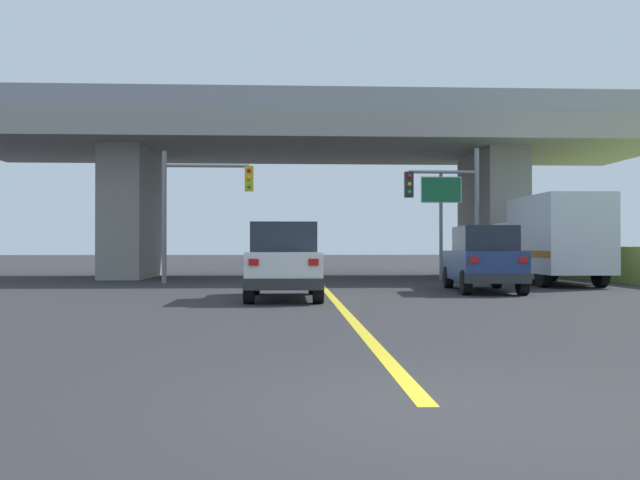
# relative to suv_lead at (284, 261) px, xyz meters

# --- Properties ---
(ground) EXTENTS (160.00, 160.00, 0.00)m
(ground) POSITION_rel_suv_lead_xyz_m (1.32, 13.06, -1.01)
(ground) COLOR #2B2B2D
(overpass_bridge) EXTENTS (31.16, 9.33, 7.67)m
(overpass_bridge) POSITION_rel_suv_lead_xyz_m (1.32, 13.06, 4.36)
(overpass_bridge) COLOR gray
(overpass_bridge) RESTS_ON ground
(lane_divider_stripe) EXTENTS (0.20, 23.09, 0.01)m
(lane_divider_stripe) POSITION_rel_suv_lead_xyz_m (1.32, -1.05, -1.01)
(lane_divider_stripe) COLOR yellow
(lane_divider_stripe) RESTS_ON ground
(suv_lead) EXTENTS (1.95, 4.44, 2.02)m
(suv_lead) POSITION_rel_suv_lead_xyz_m (0.00, 0.00, 0.00)
(suv_lead) COLOR silver
(suv_lead) RESTS_ON ground
(suv_crossing) EXTENTS (2.20, 4.68, 2.02)m
(suv_crossing) POSITION_rel_suv_lead_xyz_m (6.16, 2.69, -0.00)
(suv_crossing) COLOR navy
(suv_crossing) RESTS_ON ground
(box_truck) EXTENTS (2.33, 6.56, 3.20)m
(box_truck) POSITION_rel_suv_lead_xyz_m (9.81, 6.56, 0.65)
(box_truck) COLOR silver
(box_truck) RESTS_ON ground
(traffic_signal_nearside) EXTENTS (2.83, 0.36, 5.10)m
(traffic_signal_nearside) POSITION_rel_suv_lead_xyz_m (6.26, 7.26, 2.11)
(traffic_signal_nearside) COLOR slate
(traffic_signal_nearside) RESTS_ON ground
(traffic_signal_farside) EXTENTS (3.47, 0.36, 5.02)m
(traffic_signal_farside) POSITION_rel_suv_lead_xyz_m (-3.35, 8.07, 2.25)
(traffic_signal_farside) COLOR slate
(traffic_signal_farside) RESTS_ON ground
(highway_sign) EXTENTS (1.71, 0.17, 4.48)m
(highway_sign) POSITION_rel_suv_lead_xyz_m (6.52, 10.16, 2.30)
(highway_sign) COLOR slate
(highway_sign) RESTS_ON ground
(semi_truck_distant) EXTENTS (2.33, 7.44, 3.19)m
(semi_truck_distant) POSITION_rel_suv_lead_xyz_m (0.78, 40.44, 0.66)
(semi_truck_distant) COLOR navy
(semi_truck_distant) RESTS_ON ground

